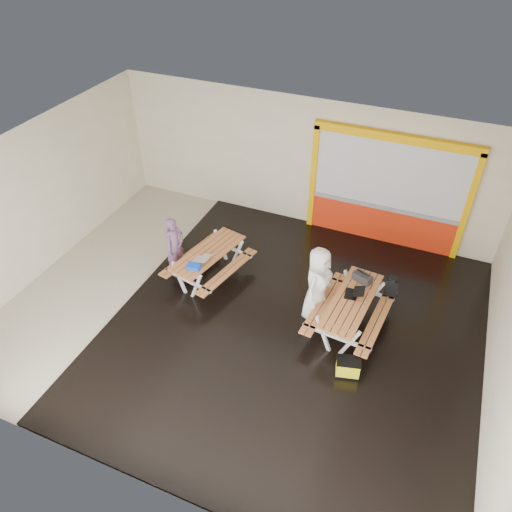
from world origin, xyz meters
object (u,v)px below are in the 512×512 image
at_px(picnic_table_left, 209,258).
at_px(dark_case, 329,326).
at_px(fluke_bag, 348,367).
at_px(laptop_left, 201,260).
at_px(person_right, 317,284).
at_px(laptop_right, 354,293).
at_px(toolbox, 362,278).
at_px(picnic_table_right, 351,307).
at_px(blue_pouch, 194,266).
at_px(person_left, 175,246).
at_px(backpack, 392,286).

xyz_separation_m(picnic_table_left, dark_case, (3.08, -0.53, -0.49)).
bearing_deg(fluke_bag, laptop_left, 162.66).
distance_m(person_right, laptop_right, 0.77).
height_order(laptop_left, toolbox, toolbox).
distance_m(picnic_table_right, toolbox, 0.71).
xyz_separation_m(laptop_left, blue_pouch, (-0.04, -0.26, -0.01)).
height_order(laptop_left, laptop_right, laptop_right).
xyz_separation_m(picnic_table_left, blue_pouch, (-0.03, -0.63, 0.23)).
xyz_separation_m(picnic_table_right, laptop_left, (-3.41, -0.06, 0.21)).
relative_size(person_left, toolbox, 3.32).
xyz_separation_m(person_right, toolbox, (0.82, 0.51, 0.05)).
xyz_separation_m(picnic_table_left, backpack, (4.08, 0.51, 0.15)).
bearing_deg(laptop_left, laptop_right, 3.64).
height_order(person_right, dark_case, person_right).
bearing_deg(picnic_table_left, dark_case, -9.71).
relative_size(laptop_left, blue_pouch, 1.31).
height_order(blue_pouch, dark_case, blue_pouch).
bearing_deg(picnic_table_right, fluke_bag, -76.07).
height_order(picnic_table_left, blue_pouch, blue_pouch).
bearing_deg(blue_pouch, backpack, 15.48).
height_order(person_left, backpack, person_left).
distance_m(laptop_left, dark_case, 3.16).
distance_m(person_right, blue_pouch, 2.72).
height_order(person_left, laptop_left, person_left).
height_order(person_left, laptop_right, person_left).
distance_m(picnic_table_right, blue_pouch, 3.47).
bearing_deg(fluke_bag, person_right, 128.28).
bearing_deg(dark_case, laptop_left, 177.10).
distance_m(picnic_table_left, person_left, 0.83).
relative_size(picnic_table_left, toolbox, 4.96).
relative_size(person_right, blue_pouch, 5.98).
bearing_deg(dark_case, fluke_bag, -57.18).
height_order(toolbox, dark_case, toolbox).
bearing_deg(laptop_right, picnic_table_right, -88.11).
bearing_deg(picnic_table_left, person_right, -3.63).
height_order(toolbox, backpack, toolbox).
bearing_deg(toolbox, dark_case, -114.50).
relative_size(person_left, backpack, 3.24).
height_order(picnic_table_right, person_right, person_right).
height_order(person_left, toolbox, person_left).
bearing_deg(blue_pouch, toolbox, 15.47).
relative_size(person_left, person_right, 0.84).
bearing_deg(person_left, picnic_table_right, -80.35).
bearing_deg(laptop_left, toolbox, 11.62).
height_order(picnic_table_right, dark_case, picnic_table_right).
height_order(picnic_table_left, person_right, person_right).
height_order(person_left, dark_case, person_left).
bearing_deg(laptop_right, person_right, -179.01).
distance_m(person_left, blue_pouch, 0.90).
distance_m(blue_pouch, dark_case, 3.19).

